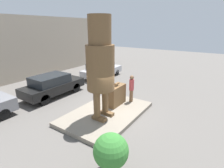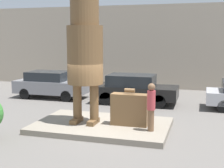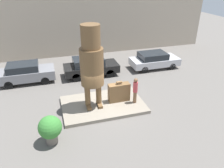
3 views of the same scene
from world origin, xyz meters
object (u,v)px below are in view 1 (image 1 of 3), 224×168
giant_suitcase (117,95)px  parked_car_silver (102,70)px  tourist (132,87)px  parked_car_black (52,85)px  statue_figure (100,61)px  planter_pot (111,152)px

giant_suitcase → parked_car_silver: size_ratio=0.33×
tourist → parked_car_black: bearing=108.5°
giant_suitcase → statue_figure: bearing=-175.4°
parked_car_black → planter_pot: bearing=-115.5°
tourist → parked_car_silver: bearing=53.3°
giant_suitcase → parked_car_black: (-0.88, 4.76, 0.01)m
tourist → parked_car_black: size_ratio=0.39×
parked_car_black → planter_pot: (-3.47, -7.30, 0.05)m
tourist → planter_pot: (-5.24, -2.03, -0.27)m
tourist → parked_car_silver: (3.92, 5.27, -0.39)m
tourist → parked_car_black: (-1.77, 5.27, -0.32)m
giant_suitcase → parked_car_silver: 6.77m
parked_car_black → giant_suitcase: bearing=-79.6°
statue_figure → planter_pot: size_ratio=3.31×
statue_figure → parked_car_silver: statue_figure is taller
parked_car_black → parked_car_silver: 5.69m
statue_figure → giant_suitcase: size_ratio=3.58×
statue_figure → planter_pot: bearing=-137.8°
giant_suitcase → planter_pot: giant_suitcase is taller
parked_car_black → planter_pot: parked_car_black is taller
statue_figure → parked_car_silver: (6.51, 4.90, -2.39)m
giant_suitcase → tourist: bearing=-29.8°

